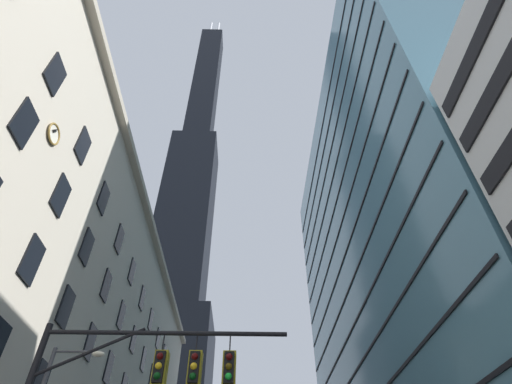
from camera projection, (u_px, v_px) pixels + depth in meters
The scene contains 3 objects.
station_building at pixel (46, 354), 32.98m from camera, with size 12.83×62.27×28.38m.
dark_skyscraper at pixel (180, 255), 119.45m from camera, with size 23.11×23.11×222.72m.
glass_office_midrise at pixel (415, 257), 49.05m from camera, with size 18.42×52.94×57.96m.
Camera 1 is at (-0.51, -8.70, 1.81)m, focal length 27.99 mm.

